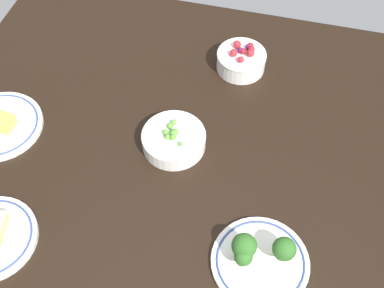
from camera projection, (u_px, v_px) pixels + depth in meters
dining_table at (192, 154)px, 119.43cm from camera, size 133.91×108.60×4.00cm
plate_broccoli at (260, 258)px, 98.82cm from camera, size 20.34×20.34×8.62cm
bowl_peas at (174, 139)px, 116.66cm from camera, size 15.48×15.48×5.50cm
bowl_berries at (241, 60)px, 131.73cm from camera, size 13.39×13.39×7.08cm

